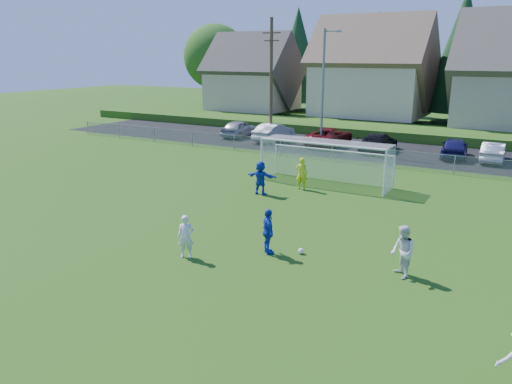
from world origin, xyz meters
TOP-DOWN VIEW (x-y plane):
  - ground at (0.00, 0.00)m, footprint 160.00×160.00m
  - asphalt_lot at (0.00, 27.50)m, footprint 60.00×60.00m
  - grass_embankment at (0.00, 35.00)m, footprint 70.00×6.00m
  - soccer_ball at (3.21, 5.76)m, footprint 0.22×0.22m
  - player_white_a at (-0.26, 3.38)m, footprint 0.69×0.61m
  - player_white_b at (6.93, 5.62)m, footprint 1.07×1.10m
  - player_blue_a at (2.14, 5.18)m, footprint 1.00×1.01m
  - player_blue_b at (-2.11, 12.14)m, footprint 1.68×0.62m
  - goalkeeper at (-0.66, 14.14)m, footprint 0.70×0.52m
  - car_a at (-13.13, 27.77)m, footprint 1.92×4.41m
  - car_b at (-9.30, 27.17)m, footprint 1.83×4.69m
  - car_c at (-4.40, 27.46)m, footprint 2.50×5.40m
  - car_d at (-0.28, 27.04)m, footprint 2.00×4.90m
  - car_e at (5.15, 27.44)m, footprint 2.20×4.47m
  - car_f at (7.68, 27.31)m, footprint 1.56×4.15m
  - soccer_goal at (0.00, 16.05)m, footprint 7.42×1.90m
  - chainlink_fence at (0.00, 22.00)m, footprint 52.06×0.06m
  - streetlight at (-4.45, 26.00)m, footprint 1.38×0.18m
  - utility_pole at (-9.50, 27.00)m, footprint 1.60×0.26m
  - houses_row at (1.97, 42.46)m, footprint 53.90×11.45m
  - tree_row at (1.04, 48.74)m, footprint 65.98×12.36m

SIDE VIEW (x-z plane):
  - ground at x=0.00m, z-range 0.00..0.00m
  - asphalt_lot at x=0.00m, z-range 0.01..0.01m
  - soccer_ball at x=3.21m, z-range 0.00..0.22m
  - grass_embankment at x=0.00m, z-range 0.00..0.80m
  - chainlink_fence at x=0.00m, z-range 0.03..1.23m
  - car_f at x=7.68m, z-range 0.00..1.35m
  - car_d at x=-0.28m, z-range 0.00..1.42m
  - car_e at x=5.15m, z-range 0.00..1.47m
  - car_a at x=-13.13m, z-range 0.00..1.48m
  - car_c at x=-4.40m, z-range 0.00..1.50m
  - car_b at x=-9.30m, z-range 0.00..1.52m
  - player_white_a at x=-0.26m, z-range 0.00..1.59m
  - player_blue_a at x=2.14m, z-range 0.00..1.72m
  - goalkeeper at x=-0.66m, z-range 0.00..1.75m
  - player_blue_b at x=-2.11m, z-range 0.00..1.78m
  - player_white_b at x=6.93m, z-range 0.00..1.78m
  - soccer_goal at x=0.00m, z-range 0.38..2.88m
  - streetlight at x=-4.45m, z-range 0.34..9.34m
  - utility_pole at x=-9.50m, z-range 0.15..10.15m
  - tree_row at x=1.04m, z-range 0.01..13.81m
  - houses_row at x=1.97m, z-range 0.69..13.97m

